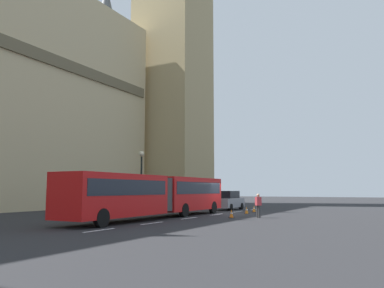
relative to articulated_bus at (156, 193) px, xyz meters
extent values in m
plane|color=#262628|center=(7.56, -1.99, -1.75)|extent=(160.00, 160.00, 0.00)
cube|color=silver|center=(-7.98, -1.99, -1.74)|extent=(2.20, 0.16, 0.01)
cube|color=silver|center=(-3.38, -1.99, -1.74)|extent=(2.20, 0.16, 0.01)
cube|color=silver|center=(1.22, -1.99, -1.74)|extent=(2.20, 0.16, 0.01)
cube|color=silver|center=(5.82, -1.99, -1.74)|extent=(2.20, 0.16, 0.01)
cube|color=silver|center=(10.42, -1.99, -1.74)|extent=(2.20, 0.16, 0.01)
cube|color=silver|center=(15.02, -1.99, -1.74)|extent=(2.20, 0.16, 0.01)
cube|color=tan|center=(25.70, 14.01, 24.72)|extent=(9.10, 9.10, 52.93)
cone|color=#474C51|center=(15.07, 18.01, 24.73)|extent=(2.40, 2.40, 5.02)
cube|color=red|center=(4.44, 0.01, -0.10)|extent=(7.98, 2.50, 2.50)
cube|color=#1E232D|center=(4.44, 0.01, 0.35)|extent=(7.34, 2.54, 0.90)
cube|color=red|center=(-4.45, 0.01, -0.10)|extent=(7.98, 2.50, 2.50)
cube|color=#1E232D|center=(-4.45, 0.01, 0.35)|extent=(7.34, 2.54, 0.90)
cylinder|color=#3F3F3F|center=(0.00, 0.01, -0.10)|extent=(2.38, 2.38, 2.25)
cylinder|color=black|center=(6.99, -1.12, -1.25)|extent=(1.00, 0.30, 1.00)
cylinder|color=black|center=(2.04, -1.12, -1.25)|extent=(1.00, 0.30, 1.00)
cylinder|color=black|center=(-6.84, -1.12, -1.25)|extent=(1.00, 0.30, 1.00)
cube|color=gray|center=(13.10, 0.07, -1.05)|extent=(4.40, 1.80, 0.90)
cube|color=black|center=(12.90, 0.07, -0.25)|extent=(2.46, 1.66, 0.70)
cylinder|color=black|center=(14.50, -0.74, -1.43)|extent=(0.64, 0.30, 0.64)
cylinder|color=black|center=(11.69, -0.74, -1.43)|extent=(0.64, 0.30, 0.64)
cube|color=black|center=(2.94, -4.44, -1.73)|extent=(0.36, 0.36, 0.03)
cone|color=orange|center=(2.94, -4.44, -1.44)|extent=(0.28, 0.28, 0.55)
cylinder|color=white|center=(2.94, -4.44, -1.41)|extent=(0.17, 0.17, 0.08)
cube|color=black|center=(7.84, -3.78, -1.73)|extent=(0.36, 0.36, 0.03)
cone|color=orange|center=(7.84, -3.78, -1.44)|extent=(0.28, 0.28, 0.55)
cylinder|color=white|center=(7.84, -3.78, -1.41)|extent=(0.17, 0.17, 0.08)
cube|color=black|center=(10.50, -3.49, -1.73)|extent=(0.36, 0.36, 0.03)
cone|color=orange|center=(10.50, -3.49, -1.44)|extent=(0.28, 0.28, 0.55)
cylinder|color=white|center=(10.50, -3.49, -1.41)|extent=(0.17, 0.17, 0.08)
cylinder|color=black|center=(4.61, 4.51, -1.60)|extent=(0.32, 0.32, 0.30)
cylinder|color=black|center=(4.61, 4.51, 0.65)|extent=(0.16, 0.16, 4.80)
sphere|color=beige|center=(4.61, 4.51, 3.30)|extent=(0.44, 0.44, 0.44)
cylinder|color=#333333|center=(3.85, -6.18, -1.32)|extent=(0.16, 0.16, 0.86)
cylinder|color=#333333|center=(3.96, -6.02, -1.32)|extent=(0.16, 0.16, 0.86)
cube|color=#BF383F|center=(3.90, -6.10, -0.59)|extent=(0.47, 0.42, 0.60)
sphere|color=tan|center=(3.90, -6.10, -0.17)|extent=(0.22, 0.22, 0.22)
camera|label=1|loc=(-22.99, -15.09, 0.23)|focal=36.63mm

